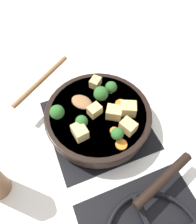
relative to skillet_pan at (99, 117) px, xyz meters
The scene contains 18 objects.
ground_plane 0.05m from the skillet_pan, 72.23° to the right, with size 2.40×2.40×0.00m, color white.
front_burner_grate 0.04m from the skillet_pan, 72.23° to the right, with size 0.31×0.31×0.03m.
skillet_pan is the anchor object (origin of this frame).
wooden_spoon 0.16m from the skillet_pan, 55.20° to the right, with size 0.24×0.25×0.02m.
tofu_cube_center_large 0.10m from the skillet_pan, 33.24° to the left, with size 0.04×0.04×0.04m, color #DBB770.
tofu_cube_near_handle 0.04m from the skillet_pan, ahead, with size 0.04×0.03×0.03m, color #DBB770.
tofu_cube_east_chunk 0.06m from the skillet_pan, 143.89° to the left, with size 0.04×0.04×0.04m, color #DBB770.
tofu_cube_west_chunk 0.09m from the skillet_pan, 159.06° to the left, with size 0.05×0.04×0.04m, color #DBB770.
tofu_cube_back_piece 0.11m from the skillet_pan, 106.46° to the right, with size 0.04×0.03×0.03m, color #DBB770.
tofu_cube_front_piece 0.11m from the skillet_pan, 123.05° to the left, with size 0.04×0.03×0.03m, color #DBB770.
broccoli_floret_near_spoon 0.13m from the skillet_pan, 13.90° to the right, with size 0.04×0.04×0.05m.
broccoli_floret_center_top 0.08m from the skillet_pan, 22.42° to the left, with size 0.04×0.04×0.04m.
broccoli_floret_east_rim 0.10m from the skillet_pan, 138.16° to the right, with size 0.04×0.04×0.04m.
broccoli_floret_west_rim 0.11m from the skillet_pan, 98.24° to the left, with size 0.03×0.03×0.04m.
broccoli_floret_north_edge 0.07m from the skillet_pan, 119.73° to the right, with size 0.04×0.04×0.05m.
carrot_slice_orange_thin 0.12m from the skillet_pan, 98.11° to the left, with size 0.03×0.03×0.01m, color orange.
carrot_slice_near_center 0.08m from the skillet_pan, 102.46° to the left, with size 0.02×0.02×0.01m, color orange.
carrot_slice_edge_slice 0.08m from the skillet_pan, behind, with size 0.03×0.03×0.01m, color orange.
Camera 1 is at (0.14, 0.34, 0.61)m, focal length 35.00 mm.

